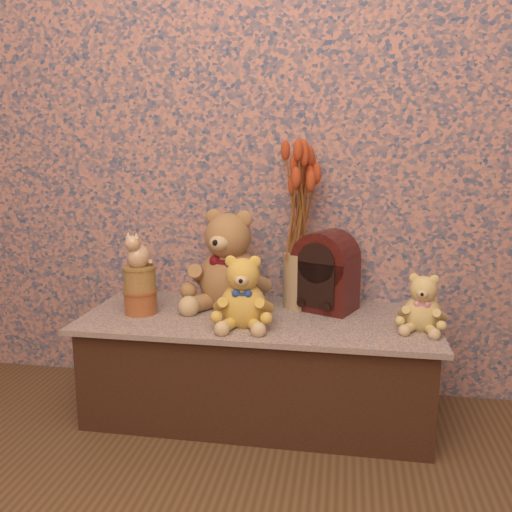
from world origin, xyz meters
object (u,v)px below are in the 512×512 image
Objects in this scene: cathedral_radio at (326,270)px; biscuit_tin_lower at (141,302)px; teddy_small at (423,300)px; teddy_medium at (243,288)px; cat_figurine at (138,249)px; teddy_large at (230,255)px; ceramic_vase at (300,280)px.

cathedral_radio is 0.72m from biscuit_tin_lower.
cathedral_radio is at bearing 13.97° from biscuit_tin_lower.
biscuit_tin_lower is (-0.69, -0.17, -0.11)m from cathedral_radio.
teddy_small is at bearing -4.54° from cathedral_radio.
cat_figurine reaches higher than teddy_medium.
cat_figurine is (-0.69, -0.17, 0.10)m from cathedral_radio.
cathedral_radio is at bearing 163.86° from teddy_small.
teddy_medium is 1.97× the size of cat_figurine.
teddy_small is at bearing -0.53° from biscuit_tin_lower.
teddy_medium is 2.22× the size of biscuit_tin_lower.
teddy_large reaches higher than teddy_medium.
ceramic_vase is 0.62m from biscuit_tin_lower.
biscuit_tin_lower is (-0.41, 0.07, -0.09)m from teddy_medium.
teddy_medium reaches higher than teddy_small.
cathedral_radio is 0.11m from ceramic_vase.
teddy_large is 0.25m from teddy_medium.
biscuit_tin_lower is at bearing -140.94° from teddy_large.
teddy_large is 0.74m from teddy_small.
teddy_small is at bearing -0.01° from teddy_medium.
ceramic_vase is (-0.44, 0.19, 0.00)m from teddy_small.
teddy_medium reaches higher than biscuit_tin_lower.
biscuit_tin_lower is (-0.32, -0.15, -0.16)m from teddy_large.
cathedral_radio is at bearing 16.00° from teddy_large.
teddy_large reaches higher than cat_figurine.
teddy_medium is 1.26× the size of ceramic_vase.
teddy_small is 1.54× the size of cat_figurine.
cat_figurine is at bearing -142.71° from cathedral_radio.
ceramic_vase is 1.76× the size of biscuit_tin_lower.
teddy_large reaches higher than ceramic_vase.
cathedral_radio reaches higher than ceramic_vase.
teddy_medium is 0.37m from cathedral_radio.
ceramic_vase is (0.18, 0.25, -0.03)m from teddy_medium.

